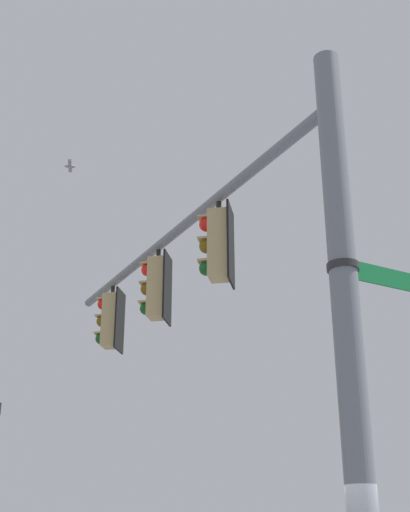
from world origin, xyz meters
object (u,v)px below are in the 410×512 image
at_px(street_name_sign, 364,272).
at_px(traffic_light_mid_outer, 110,321).
at_px(traffic_light_mid_inner, 156,288).
at_px(traffic_light_nearest_pole, 218,245).
at_px(bird_flying, 70,166).

bearing_deg(street_name_sign, traffic_light_mid_outer, 42.38).
bearing_deg(traffic_light_mid_inner, traffic_light_nearest_pole, -140.25).
bearing_deg(street_name_sign, traffic_light_nearest_pole, 46.45).
relative_size(traffic_light_nearest_pole, traffic_light_mid_outer, 1.00).
height_order(traffic_light_nearest_pole, street_name_sign, traffic_light_nearest_pole).
distance_m(traffic_light_mid_inner, bird_flying, 5.46).
distance_m(traffic_light_mid_inner, street_name_sign, 4.97).
bearing_deg(bird_flying, traffic_light_nearest_pole, -134.28).
height_order(traffic_light_mid_inner, traffic_light_mid_outer, same).
xyz_separation_m(traffic_light_mid_inner, street_name_sign, (-3.48, -3.31, -1.29)).
distance_m(traffic_light_mid_outer, bird_flying, 4.36).
distance_m(street_name_sign, bird_flying, 10.01).
distance_m(traffic_light_mid_inner, traffic_light_mid_outer, 2.10).
height_order(traffic_light_nearest_pole, bird_flying, bird_flying).
bearing_deg(traffic_light_mid_outer, bird_flying, 61.13).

